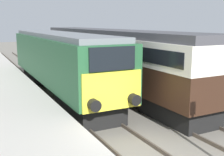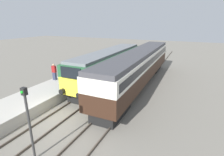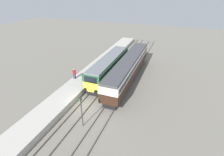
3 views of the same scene
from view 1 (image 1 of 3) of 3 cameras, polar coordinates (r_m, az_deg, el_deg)
ground_plane at (r=9.66m, az=5.55°, el=-15.22°), size 120.00×120.00×0.00m
platform_left at (r=15.81m, az=-21.04°, el=-3.68°), size 3.50×50.00×0.88m
rails_near_track at (r=13.80m, az=-5.71°, el=-6.68°), size 1.51×60.00×0.14m
rails_far_track at (r=15.30m, az=6.28°, el=-4.90°), size 1.50×60.00×0.14m
locomotive at (r=17.02m, az=-10.68°, el=3.54°), size 2.70×14.40×3.71m
passenger_carriage at (r=18.65m, az=-1.03°, el=5.21°), size 2.75×18.88×3.86m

